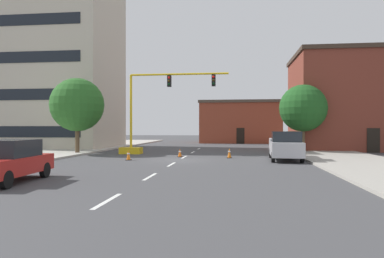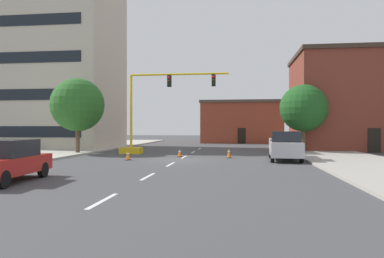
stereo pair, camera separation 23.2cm
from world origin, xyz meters
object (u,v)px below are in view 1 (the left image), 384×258
(traffic_signal_gantry, at_px, (145,127))
(sedan_red_near_left, at_px, (8,161))
(tree_left_near, at_px, (77,105))
(traffic_cone_roadside_a, at_px, (180,153))
(pickup_truck_silver, at_px, (285,146))
(traffic_cone_roadside_c, at_px, (229,153))
(traffic_cone_roadside_b, at_px, (129,155))
(tree_right_mid, at_px, (303,108))

(traffic_signal_gantry, xyz_separation_m, sedan_red_near_left, (-1.50, -16.33, -1.37))
(tree_left_near, bearing_deg, traffic_cone_roadside_a, -11.73)
(pickup_truck_silver, bearing_deg, traffic_cone_roadside_c, 160.50)
(sedan_red_near_left, height_order, traffic_cone_roadside_a, sedan_red_near_left)
(sedan_red_near_left, bearing_deg, traffic_cone_roadside_a, 69.58)
(traffic_cone_roadside_b, bearing_deg, tree_left_near, 140.13)
(pickup_truck_silver, bearing_deg, traffic_cone_roadside_a, 166.54)
(traffic_cone_roadside_a, distance_m, traffic_cone_roadside_b, 4.38)
(traffic_signal_gantry, relative_size, tree_right_mid, 1.51)
(traffic_cone_roadside_a, bearing_deg, traffic_signal_gantry, 140.56)
(tree_right_mid, height_order, traffic_cone_roadside_b, tree_right_mid)
(tree_left_near, xyz_separation_m, traffic_cone_roadside_b, (5.98, -4.99, -3.81))
(pickup_truck_silver, bearing_deg, sedan_red_near_left, -137.35)
(sedan_red_near_left, bearing_deg, pickup_truck_silver, 42.65)
(pickup_truck_silver, bearing_deg, traffic_signal_gantry, 157.07)
(tree_left_near, xyz_separation_m, traffic_cone_roadside_a, (9.07, -1.88, -3.85))
(sedan_red_near_left, xyz_separation_m, traffic_cone_roadside_a, (5.01, 13.45, -0.57))
(tree_right_mid, bearing_deg, traffic_signal_gantry, -166.33)
(tree_left_near, relative_size, traffic_cone_roadside_a, 9.90)
(tree_left_near, bearing_deg, tree_right_mid, 12.67)
(sedan_red_near_left, relative_size, traffic_cone_roadside_b, 6.45)
(pickup_truck_silver, height_order, traffic_cone_roadside_c, pickup_truck_silver)
(tree_right_mid, height_order, tree_left_near, tree_left_near)
(traffic_signal_gantry, height_order, sedan_red_near_left, traffic_signal_gantry)
(tree_right_mid, distance_m, traffic_cone_roadside_c, 9.99)
(tree_left_near, xyz_separation_m, traffic_cone_roadside_c, (12.83, -2.34, -3.79))
(tree_left_near, xyz_separation_m, sedan_red_near_left, (4.06, -15.33, -3.28))
(pickup_truck_silver, xyz_separation_m, traffic_cone_roadside_c, (-3.85, 1.36, -0.60))
(sedan_red_near_left, relative_size, traffic_cone_roadside_a, 7.11)
(pickup_truck_silver, height_order, traffic_cone_roadside_b, pickup_truck_silver)
(traffic_cone_roadside_a, relative_size, traffic_cone_roadside_b, 0.91)
(pickup_truck_silver, distance_m, sedan_red_near_left, 17.16)
(tree_left_near, relative_size, traffic_cone_roadside_b, 8.99)
(tree_right_mid, xyz_separation_m, pickup_truck_silver, (-2.63, -8.05, -3.02))
(traffic_cone_roadside_a, bearing_deg, traffic_cone_roadside_c, -6.96)
(pickup_truck_silver, bearing_deg, tree_right_mid, 71.92)
(tree_left_near, height_order, sedan_red_near_left, tree_left_near)
(tree_right_mid, bearing_deg, sedan_red_near_left, -127.78)
(sedan_red_near_left, distance_m, traffic_cone_roadside_b, 10.53)
(tree_right_mid, bearing_deg, traffic_cone_roadside_a, -148.72)
(traffic_signal_gantry, relative_size, traffic_cone_roadside_c, 12.20)
(tree_right_mid, height_order, traffic_cone_roadside_a, tree_right_mid)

